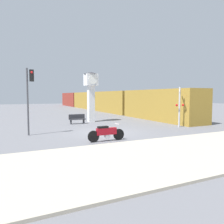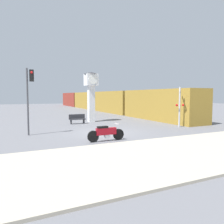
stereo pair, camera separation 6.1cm
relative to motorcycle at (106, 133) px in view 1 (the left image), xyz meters
The scene contains 8 objects.
ground_plane 3.05m from the motorcycle, 66.71° to the left, with size 120.00×120.00×0.00m, color slate.
sidewalk_strip 4.20m from the motorcycle, 73.44° to the right, with size 36.00×6.00×0.10m.
motorcycle is the anchor object (origin of this frame).
clock_tower 10.25m from the motorcycle, 75.10° to the left, with size 1.44×1.44×5.16m.
freight_train 28.12m from the motorcycle, 68.65° to the left, with size 2.80×48.01×3.40m.
traffic_light 6.24m from the motorcycle, 133.87° to the left, with size 0.50×0.35×4.60m.
railroad_crossing_signal 8.67m from the motorcycle, 17.89° to the left, with size 0.90×0.82×3.48m.
bench 8.65m from the motorcycle, 84.97° to the left, with size 1.60×0.44×0.92m.
Camera 1 is at (-6.50, -14.61, 2.75)m, focal length 35.00 mm.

